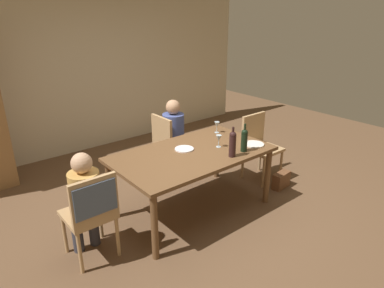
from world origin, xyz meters
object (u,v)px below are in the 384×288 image
(dinner_plate_guest_left, at_px, (254,144))
(chair_far_right, at_px, (169,142))
(person_woman_host, at_px, (175,132))
(wine_glass_centre, at_px, (219,139))
(dinner_plate_host, at_px, (184,149))
(chair_left_end, at_px, (92,207))
(person_man_bearded, at_px, (85,197))
(wine_bottle_dark_red, at_px, (233,143))
(wine_bottle_tall_green, at_px, (244,139))
(wine_glass_near_left, at_px, (217,125))
(chair_right_end, at_px, (258,142))
(handbag, at_px, (281,180))
(dining_table, at_px, (192,158))

(dinner_plate_guest_left, bearing_deg, chair_far_right, 108.52)
(person_woman_host, height_order, wine_glass_centre, person_woman_host)
(wine_glass_centre, bearing_deg, dinner_plate_host, 151.63)
(chair_far_right, xyz_separation_m, dinner_plate_guest_left, (0.40, -1.20, 0.23))
(chair_far_right, relative_size, chair_left_end, 1.00)
(person_man_bearded, relative_size, wine_bottle_dark_red, 3.17)
(wine_bottle_tall_green, xyz_separation_m, wine_glass_near_left, (0.20, 0.66, -0.04))
(wine_glass_centre, bearing_deg, person_woman_host, 84.81)
(chair_far_right, bearing_deg, chair_right_end, 49.74)
(person_man_bearded, height_order, handbag, person_man_bearded)
(chair_far_right, height_order, person_woman_host, person_woman_host)
(wine_bottle_tall_green, relative_size, dinner_plate_guest_left, 1.37)
(chair_left_end, height_order, dinner_plate_guest_left, chair_left_end)
(chair_right_end, relative_size, dinner_plate_guest_left, 3.83)
(person_man_bearded, distance_m, wine_bottle_tall_green, 1.82)
(chair_right_end, relative_size, person_man_bearded, 0.84)
(person_man_bearded, bearing_deg, chair_far_right, 28.71)
(person_man_bearded, relative_size, wine_bottle_tall_green, 3.31)
(chair_far_right, height_order, wine_bottle_dark_red, wine_bottle_dark_red)
(dinner_plate_host, bearing_deg, wine_glass_centre, -28.37)
(chair_right_end, xyz_separation_m, dinner_plate_guest_left, (-0.56, -0.39, 0.23))
(wine_glass_near_left, relative_size, wine_glass_centre, 1.00)
(chair_left_end, distance_m, handbag, 2.62)
(person_woman_host, distance_m, wine_bottle_dark_red, 1.32)
(person_man_bearded, xyz_separation_m, dinner_plate_guest_left, (2.01, -0.32, 0.13))
(dining_table, bearing_deg, wine_glass_centre, -12.75)
(wine_glass_near_left, bearing_deg, dinner_plate_guest_left, -85.53)
(chair_left_end, bearing_deg, wine_glass_centre, 1.62)
(chair_right_end, height_order, dinner_plate_host, chair_right_end)
(chair_far_right, height_order, wine_glass_centre, chair_far_right)
(chair_right_end, bearing_deg, chair_left_end, 4.70)
(dining_table, height_order, person_man_bearded, person_man_bearded)
(wine_glass_centre, xyz_separation_m, dinner_plate_host, (-0.36, 0.20, -0.10))
(dining_table, height_order, dinner_plate_guest_left, dinner_plate_guest_left)
(wine_bottle_dark_red, distance_m, dinner_plate_guest_left, 0.49)
(dining_table, bearing_deg, handbag, -15.25)
(chair_far_right, bearing_deg, wine_bottle_tall_green, 7.20)
(wine_bottle_dark_red, distance_m, wine_glass_centre, 0.31)
(dinner_plate_host, height_order, dinner_plate_guest_left, same)
(chair_far_right, xyz_separation_m, person_woman_host, (0.11, 0.00, 0.12))
(dining_table, xyz_separation_m, person_man_bearded, (-1.28, 0.03, -0.04))
(chair_right_end, height_order, wine_bottle_tall_green, wine_bottle_tall_green)
(dining_table, xyz_separation_m, wine_bottle_tall_green, (0.48, -0.35, 0.22))
(chair_left_end, xyz_separation_m, chair_right_end, (2.57, 0.21, -0.06))
(dining_table, bearing_deg, dinner_plate_host, 99.38)
(chair_far_right, bearing_deg, dining_table, -19.47)
(chair_left_end, bearing_deg, wine_glass_near_left, 12.36)
(dinner_plate_guest_left, bearing_deg, chair_left_end, 175.02)
(chair_right_end, relative_size, person_woman_host, 0.82)
(dining_table, xyz_separation_m, dinner_plate_host, (-0.02, 0.12, 0.09))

